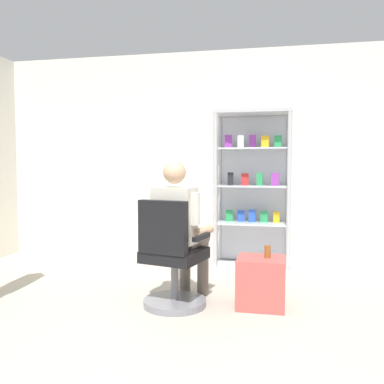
# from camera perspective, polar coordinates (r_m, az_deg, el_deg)

# --- Properties ---
(ground_plane) EXTENTS (7.20, 7.20, 0.00)m
(ground_plane) POSITION_cam_1_polar(r_m,az_deg,el_deg) (2.73, -4.77, -23.69)
(ground_plane) COLOR #B2A899
(back_wall) EXTENTS (6.00, 0.10, 2.70)m
(back_wall) POSITION_cam_1_polar(r_m,az_deg,el_deg) (5.36, 4.28, 4.77)
(back_wall) COLOR silver
(back_wall) RESTS_ON ground
(display_cabinet_main) EXTENTS (0.90, 0.45, 1.90)m
(display_cabinet_main) POSITION_cam_1_polar(r_m,az_deg,el_deg) (5.10, 8.38, 0.47)
(display_cabinet_main) COLOR #B7B7BC
(display_cabinet_main) RESTS_ON ground
(office_chair) EXTENTS (0.62, 0.59, 0.96)m
(office_chair) POSITION_cam_1_polar(r_m,az_deg,el_deg) (3.67, -2.81, -9.83)
(office_chair) COLOR slate
(office_chair) RESTS_ON ground
(seated_shopkeeper) EXTENTS (0.55, 0.62, 1.29)m
(seated_shopkeeper) POSITION_cam_1_polar(r_m,az_deg,el_deg) (3.75, -1.63, -4.57)
(seated_shopkeeper) COLOR slate
(seated_shopkeeper) RESTS_ON ground
(storage_crate) EXTENTS (0.42, 0.40, 0.44)m
(storage_crate) POSITION_cam_1_polar(r_m,az_deg,el_deg) (3.79, 9.47, -12.15)
(storage_crate) COLOR #B24C47
(storage_crate) RESTS_ON ground
(tea_glass) EXTENTS (0.06, 0.06, 0.11)m
(tea_glass) POSITION_cam_1_polar(r_m,az_deg,el_deg) (3.74, 10.37, -8.09)
(tea_glass) COLOR brown
(tea_glass) RESTS_ON storage_crate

